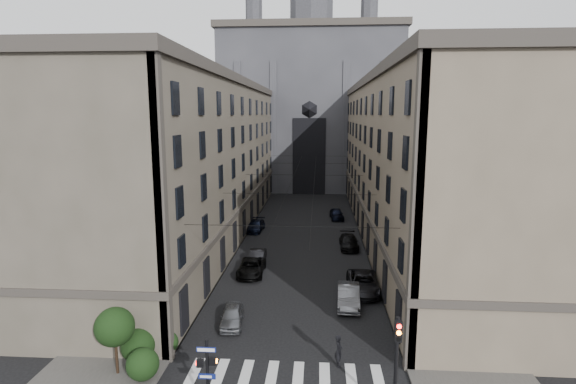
% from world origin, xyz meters
% --- Properties ---
extents(sidewalk_left, '(7.00, 80.00, 0.15)m').
position_xyz_m(sidewalk_left, '(-10.50, 36.00, 0.07)').
color(sidewalk_left, '#383533').
rests_on(sidewalk_left, ground).
extents(sidewalk_right, '(7.00, 80.00, 0.15)m').
position_xyz_m(sidewalk_right, '(10.50, 36.00, 0.07)').
color(sidewalk_right, '#383533').
rests_on(sidewalk_right, ground).
extents(zebra_crossing, '(11.00, 3.20, 0.01)m').
position_xyz_m(zebra_crossing, '(0.00, 5.00, 0.01)').
color(zebra_crossing, beige).
rests_on(zebra_crossing, ground).
extents(building_left, '(13.60, 60.60, 18.85)m').
position_xyz_m(building_left, '(-13.44, 36.00, 9.34)').
color(building_left, '#474237').
rests_on(building_left, ground).
extents(building_right, '(13.60, 60.60, 18.85)m').
position_xyz_m(building_right, '(13.44, 36.00, 9.34)').
color(building_right, brown).
rests_on(building_right, ground).
extents(gothic_tower, '(35.00, 23.00, 58.00)m').
position_xyz_m(gothic_tower, '(0.00, 74.96, 17.80)').
color(gothic_tower, '#2D2D33').
rests_on(gothic_tower, ground).
extents(pedestrian_signal_left, '(1.02, 0.38, 4.00)m').
position_xyz_m(pedestrian_signal_left, '(-3.51, 1.50, 2.32)').
color(pedestrian_signal_left, black).
rests_on(pedestrian_signal_left, ground).
extents(traffic_light_right, '(0.34, 0.50, 5.20)m').
position_xyz_m(traffic_light_right, '(5.60, 1.92, 3.29)').
color(traffic_light_right, black).
rests_on(traffic_light_right, ground).
extents(shrub_cluster, '(3.90, 4.40, 3.90)m').
position_xyz_m(shrub_cluster, '(-8.72, 5.01, 1.80)').
color(shrub_cluster, black).
rests_on(shrub_cluster, sidewalk_left).
extents(tram_wires, '(14.00, 60.00, 0.43)m').
position_xyz_m(tram_wires, '(0.00, 35.63, 7.25)').
color(tram_wires, black).
rests_on(tram_wires, ground).
extents(car_left_near, '(1.88, 3.95, 1.30)m').
position_xyz_m(car_left_near, '(-4.20, 11.12, 0.65)').
color(car_left_near, slate).
rests_on(car_left_near, ground).
extents(car_left_midnear, '(1.52, 4.30, 1.41)m').
position_xyz_m(car_left_midnear, '(-4.20, 24.01, 0.71)').
color(car_left_midnear, black).
rests_on(car_left_midnear, ground).
extents(car_left_midfar, '(2.40, 5.06, 1.40)m').
position_xyz_m(car_left_midfar, '(-4.33, 21.14, 0.70)').
color(car_left_midfar, black).
rests_on(car_left_midfar, ground).
extents(car_left_far, '(2.23, 4.80, 1.36)m').
position_xyz_m(car_left_far, '(-6.15, 36.86, 0.68)').
color(car_left_far, black).
rests_on(car_left_far, ground).
extents(car_right_near, '(1.88, 4.84, 1.57)m').
position_xyz_m(car_right_near, '(4.20, 14.95, 0.79)').
color(car_right_near, slate).
rests_on(car_right_near, ground).
extents(car_right_midnear, '(2.56, 5.55, 1.54)m').
position_xyz_m(car_right_midnear, '(5.61, 17.77, 0.77)').
color(car_right_midnear, black).
rests_on(car_right_midnear, ground).
extents(car_right_midfar, '(2.05, 4.91, 1.42)m').
position_xyz_m(car_right_midfar, '(5.21, 30.21, 0.71)').
color(car_right_midfar, black).
rests_on(car_right_midfar, ground).
extents(car_right_far, '(2.10, 4.47, 1.48)m').
position_xyz_m(car_right_far, '(4.40, 44.19, 0.74)').
color(car_right_far, black).
rests_on(car_right_far, ground).
extents(pedestrian, '(0.53, 0.74, 1.91)m').
position_xyz_m(pedestrian, '(3.08, 6.37, 0.95)').
color(pedestrian, black).
rests_on(pedestrian, ground).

